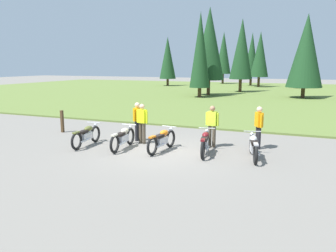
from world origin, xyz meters
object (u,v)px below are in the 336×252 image
at_px(rider_in_hivis_vest, 212,124).
at_px(rider_with_back_turned, 142,121).
at_px(rider_near_row_end, 259,125).
at_px(trail_marker_post, 62,121).
at_px(motorcycle_olive, 87,135).
at_px(motorcycle_silver, 254,146).
at_px(rider_checking_bike, 137,119).
at_px(motorcycle_orange, 162,140).
at_px(motorcycle_maroon, 205,142).
at_px(motorcycle_cream, 123,138).

xyz_separation_m(rider_in_hivis_vest, rider_with_back_turned, (-2.85, -0.51, 0.00)).
distance_m(rider_near_row_end, trail_marker_post, 9.28).
height_order(motorcycle_olive, motorcycle_silver, same).
relative_size(rider_near_row_end, rider_checking_bike, 1.00).
bearing_deg(trail_marker_post, motorcycle_orange, -13.48).
height_order(motorcycle_olive, motorcycle_maroon, same).
height_order(motorcycle_olive, trail_marker_post, trail_marker_post).
bearing_deg(motorcycle_cream, trail_marker_post, 159.16).
bearing_deg(rider_checking_bike, trail_marker_post, 177.33).
height_order(motorcycle_cream, trail_marker_post, trail_marker_post).
height_order(rider_near_row_end, trail_marker_post, rider_near_row_end).
height_order(motorcycle_maroon, rider_near_row_end, rider_near_row_end).
bearing_deg(trail_marker_post, motorcycle_maroon, -8.99).
height_order(rider_near_row_end, rider_checking_bike, same).
xyz_separation_m(motorcycle_olive, motorcycle_orange, (3.18, 0.39, 0.00)).
bearing_deg(motorcycle_maroon, motorcycle_olive, -172.75).
relative_size(motorcycle_maroon, rider_with_back_turned, 1.25).
distance_m(motorcycle_olive, motorcycle_cream, 1.62).
xyz_separation_m(motorcycle_maroon, rider_checking_bike, (-3.31, 1.00, 0.51)).
bearing_deg(motorcycle_orange, rider_checking_bike, 143.95).
distance_m(motorcycle_cream, motorcycle_orange, 1.58).
relative_size(motorcycle_maroon, motorcycle_silver, 1.01).
xyz_separation_m(rider_with_back_turned, trail_marker_post, (-4.66, 0.60, -0.41)).
bearing_deg(motorcycle_olive, motorcycle_maroon, 7.25).
distance_m(motorcycle_orange, rider_checking_bike, 2.14).
height_order(motorcycle_olive, rider_in_hivis_vest, rider_in_hivis_vest).
distance_m(motorcycle_orange, motorcycle_maroon, 1.65).
xyz_separation_m(rider_near_row_end, rider_checking_bike, (-5.03, -0.54, 0.00)).
xyz_separation_m(motorcycle_maroon, rider_with_back_turned, (-2.89, 0.60, 0.51)).
relative_size(motorcycle_orange, rider_near_row_end, 1.26).
bearing_deg(rider_with_back_turned, motorcycle_olive, -147.87).
xyz_separation_m(motorcycle_olive, rider_near_row_end, (6.53, 2.15, 0.51)).
distance_m(rider_with_back_turned, rider_checking_bike, 0.58).
bearing_deg(motorcycle_silver, trail_marker_post, 173.01).
bearing_deg(trail_marker_post, motorcycle_silver, -6.99).
bearing_deg(motorcycle_olive, rider_in_hivis_vest, 19.78).
bearing_deg(rider_checking_bike, motorcycle_silver, -10.56).
bearing_deg(motorcycle_orange, motorcycle_silver, 4.70).
bearing_deg(motorcycle_cream, motorcycle_silver, 5.95).
xyz_separation_m(motorcycle_cream, rider_near_row_end, (4.92, 2.00, 0.51)).
height_order(motorcycle_cream, rider_checking_bike, rider_checking_bike).
bearing_deg(rider_near_row_end, motorcycle_silver, -88.93).
bearing_deg(trail_marker_post, rider_in_hivis_vest, -0.67).
height_order(rider_in_hivis_vest, trail_marker_post, rider_in_hivis_vest).
height_order(rider_in_hivis_vest, rider_near_row_end, same).
bearing_deg(rider_checking_bike, motorcycle_olive, -133.02).
bearing_deg(rider_with_back_turned, trail_marker_post, 172.70).
distance_m(motorcycle_cream, trail_marker_post, 4.65).
distance_m(rider_in_hivis_vest, trail_marker_post, 7.53).
relative_size(rider_in_hivis_vest, rider_near_row_end, 1.00).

